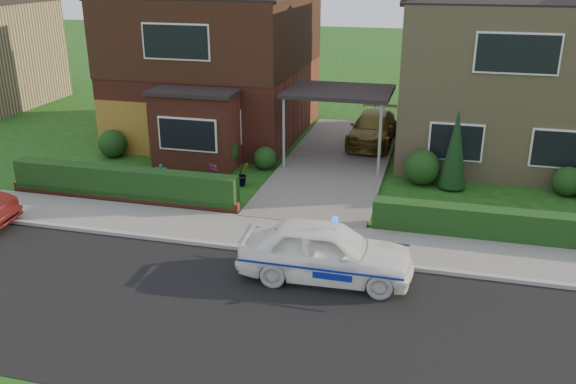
% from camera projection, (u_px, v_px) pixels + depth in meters
% --- Properties ---
extents(ground, '(120.00, 120.00, 0.00)m').
position_uv_depth(ground, '(245.00, 318.00, 13.02)').
color(ground, '#134612').
rests_on(ground, ground).
extents(road, '(60.00, 6.00, 0.02)m').
position_uv_depth(road, '(245.00, 318.00, 13.02)').
color(road, black).
rests_on(road, ground).
extents(kerb, '(60.00, 0.16, 0.12)m').
position_uv_depth(kerb, '(282.00, 253.00, 15.75)').
color(kerb, '#9E9993').
rests_on(kerb, ground).
extents(sidewalk, '(60.00, 2.00, 0.10)m').
position_uv_depth(sidewalk, '(292.00, 237.00, 16.70)').
color(sidewalk, slate).
rests_on(sidewalk, ground).
extents(driveway, '(3.80, 12.00, 0.12)m').
position_uv_depth(driveway, '(337.00, 161.00, 22.94)').
color(driveway, '#666059').
rests_on(driveway, ground).
extents(house_left, '(7.50, 9.53, 7.25)m').
position_uv_depth(house_left, '(216.00, 45.00, 25.58)').
color(house_left, brown).
rests_on(house_left, ground).
extents(house_right, '(7.50, 8.06, 7.25)m').
position_uv_depth(house_right, '(505.00, 58.00, 23.00)').
color(house_right, '#9B895F').
rests_on(house_right, ground).
extents(carport_link, '(3.80, 3.00, 2.77)m').
position_uv_depth(carport_link, '(339.00, 93.00, 21.97)').
color(carport_link, black).
rests_on(carport_link, ground).
extents(garage_door, '(2.20, 0.10, 2.10)m').
position_uv_depth(garage_door, '(123.00, 128.00, 23.58)').
color(garage_door, olive).
rests_on(garage_door, ground).
extents(dwarf_wall, '(7.70, 0.25, 0.36)m').
position_uv_depth(dwarf_wall, '(123.00, 197.00, 19.10)').
color(dwarf_wall, brown).
rests_on(dwarf_wall, ground).
extents(hedge_left, '(7.50, 0.55, 0.90)m').
position_uv_depth(hedge_left, '(125.00, 201.00, 19.30)').
color(hedge_left, black).
rests_on(hedge_left, ground).
extents(hedge_right, '(7.50, 0.55, 0.80)m').
position_uv_depth(hedge_right, '(511.00, 242.00, 16.49)').
color(hedge_right, black).
rests_on(hedge_right, ground).
extents(shrub_left_far, '(1.08, 1.08, 1.08)m').
position_uv_depth(shrub_left_far, '(112.00, 144.00, 23.41)').
color(shrub_left_far, black).
rests_on(shrub_left_far, ground).
extents(shrub_left_mid, '(1.32, 1.32, 1.32)m').
position_uv_depth(shrub_left_mid, '(221.00, 151.00, 22.13)').
color(shrub_left_mid, black).
rests_on(shrub_left_mid, ground).
extents(shrub_left_near, '(0.84, 0.84, 0.84)m').
position_uv_depth(shrub_left_near, '(265.00, 158.00, 22.11)').
color(shrub_left_near, black).
rests_on(shrub_left_near, ground).
extents(shrub_right_near, '(1.20, 1.20, 1.20)m').
position_uv_depth(shrub_right_near, '(422.00, 167.00, 20.55)').
color(shrub_right_near, black).
rests_on(shrub_right_near, ground).
extents(shrub_right_mid, '(0.96, 0.96, 0.96)m').
position_uv_depth(shrub_right_mid, '(568.00, 181.00, 19.60)').
color(shrub_right_mid, black).
rests_on(shrub_right_mid, ground).
extents(conifer_a, '(0.90, 0.90, 2.60)m').
position_uv_depth(conifer_a, '(455.00, 151.00, 19.88)').
color(conifer_a, black).
rests_on(conifer_a, ground).
extents(police_car, '(3.82, 4.21, 1.58)m').
position_uv_depth(police_car, '(326.00, 251.00, 14.40)').
color(police_car, white).
rests_on(police_car, ground).
extents(driveway_car, '(1.80, 4.24, 1.22)m').
position_uv_depth(driveway_car, '(373.00, 129.00, 24.76)').
color(driveway_car, brown).
rests_on(driveway_car, driveway).
extents(potted_plant_a, '(0.52, 0.44, 0.83)m').
position_uv_depth(potted_plant_a, '(161.00, 178.00, 20.13)').
color(potted_plant_a, gray).
rests_on(potted_plant_a, ground).
extents(potted_plant_b, '(0.57, 0.56, 0.80)m').
position_uv_depth(potted_plant_b, '(243.00, 174.00, 20.47)').
color(potted_plant_b, gray).
rests_on(potted_plant_b, ground).
extents(potted_plant_c, '(0.51, 0.51, 0.83)m').
position_uv_depth(potted_plant_c, '(215.00, 176.00, 20.25)').
color(potted_plant_c, gray).
rests_on(potted_plant_c, ground).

